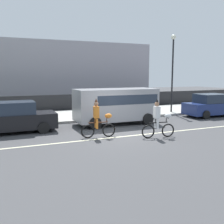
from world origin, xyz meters
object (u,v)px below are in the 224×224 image
at_px(street_lamp_post, 173,62).
at_px(parked_car_navy, 211,106).
at_px(parked_van_grey, 117,103).
at_px(parade_cyclist_zebra, 159,121).
at_px(parade_cyclist_orange, 99,121).
at_px(parked_car_black, 16,118).

bearing_deg(street_lamp_post, parked_car_navy, -48.45).
bearing_deg(parked_van_grey, parade_cyclist_zebra, -84.33).
bearing_deg(parade_cyclist_orange, parked_car_black, 142.27).
distance_m(parade_cyclist_orange, parked_van_grey, 3.70).
relative_size(parked_van_grey, parked_car_black, 1.22).
bearing_deg(parked_car_navy, parade_cyclist_zebra, -150.33).
distance_m(parked_van_grey, street_lamp_post, 6.65).
height_order(parked_van_grey, parked_car_black, parked_van_grey).
relative_size(parade_cyclist_zebra, street_lamp_post, 0.33).
height_order(parked_van_grey, street_lamp_post, street_lamp_post).
xyz_separation_m(parade_cyclist_zebra, parked_car_navy, (7.19, 4.10, -0.06)).
bearing_deg(parked_van_grey, parade_cyclist_orange, -127.97).
bearing_deg(parked_car_navy, street_lamp_post, 131.55).
distance_m(parade_cyclist_zebra, parked_car_black, 7.46).
bearing_deg(parked_van_grey, street_lamp_post, 21.39).
xyz_separation_m(parked_car_black, street_lamp_post, (11.56, 2.30, 3.21)).
bearing_deg(parked_car_black, parade_cyclist_orange, -37.73).
xyz_separation_m(parked_van_grey, parked_car_black, (-5.90, -0.08, -0.50)).
distance_m(parade_cyclist_zebra, parked_van_grey, 4.11).
relative_size(parade_cyclist_orange, parade_cyclist_zebra, 1.00).
distance_m(parade_cyclist_orange, street_lamp_post, 9.94).
relative_size(parade_cyclist_zebra, parked_car_navy, 0.47).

